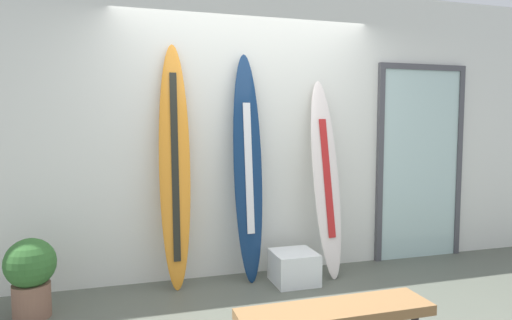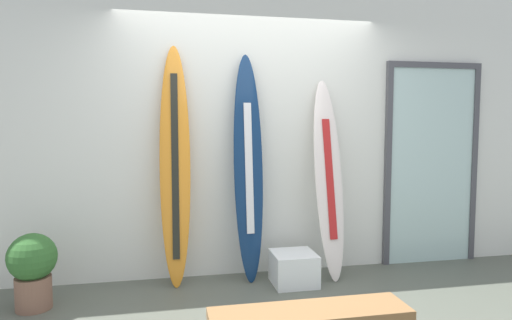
# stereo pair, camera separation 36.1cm
# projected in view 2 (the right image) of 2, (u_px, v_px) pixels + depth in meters

# --- Properties ---
(wall_back) EXTENTS (7.20, 0.20, 2.80)m
(wall_back) POSITION_uv_depth(u_px,v_px,m) (247.00, 131.00, 4.43)
(wall_back) COLOR silver
(wall_back) RESTS_ON ground
(surfboard_sunset) EXTENTS (0.28, 0.31, 2.19)m
(surfboard_sunset) POSITION_uv_depth(u_px,v_px,m) (175.00, 167.00, 4.05)
(surfboard_sunset) COLOR orange
(surfboard_sunset) RESTS_ON ground
(surfboard_navy) EXTENTS (0.29, 0.31, 2.13)m
(surfboard_navy) POSITION_uv_depth(u_px,v_px,m) (248.00, 169.00, 4.18)
(surfboard_navy) COLOR navy
(surfboard_navy) RESTS_ON ground
(surfboard_ivory) EXTENTS (0.30, 0.46, 1.91)m
(surfboard_ivory) POSITION_uv_depth(u_px,v_px,m) (329.00, 180.00, 4.28)
(surfboard_ivory) COLOR silver
(surfboard_ivory) RESTS_ON ground
(display_block_left) EXTENTS (0.39, 0.39, 0.29)m
(display_block_left) POSITION_uv_depth(u_px,v_px,m) (294.00, 268.00, 4.13)
(display_block_left) COLOR silver
(display_block_left) RESTS_ON ground
(glass_door) EXTENTS (1.07, 0.06, 2.11)m
(glass_door) POSITION_uv_depth(u_px,v_px,m) (431.00, 161.00, 4.73)
(glass_door) COLOR silver
(glass_door) RESTS_ON ground
(potted_plant) EXTENTS (0.38, 0.38, 0.61)m
(potted_plant) POSITION_uv_depth(u_px,v_px,m) (33.00, 267.00, 3.56)
(potted_plant) COLOR brown
(potted_plant) RESTS_ON ground
(bench) EXTENTS (1.13, 0.29, 0.45)m
(bench) POSITION_uv_depth(u_px,v_px,m) (310.00, 320.00, 2.50)
(bench) COLOR brown
(bench) RESTS_ON ground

